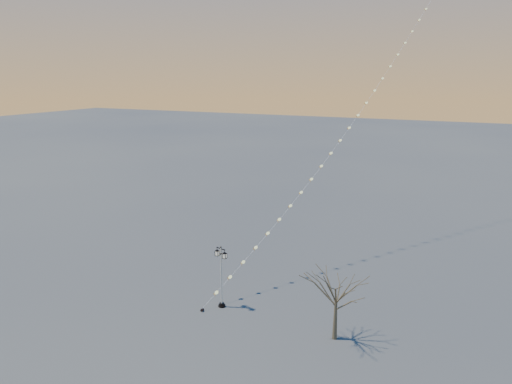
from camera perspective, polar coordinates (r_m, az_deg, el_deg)
The scene contains 4 objects.
ground at distance 34.54m, azimuth -5.53°, elevation -13.52°, with size 300.00×300.00×0.00m, color #444645.
street_lamp at distance 34.08m, azimuth -4.02°, elevation -9.37°, with size 1.08×0.60×4.39m.
bare_tree at distance 30.22m, azimuth 9.24°, elevation -11.14°, with size 2.73×2.73×4.54m.
kite_train at distance 45.75m, azimuth 12.26°, elevation 11.90°, with size 12.11×37.43×29.42m.
Camera 1 is at (16.14, -26.20, 15.69)m, focal length 34.74 mm.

